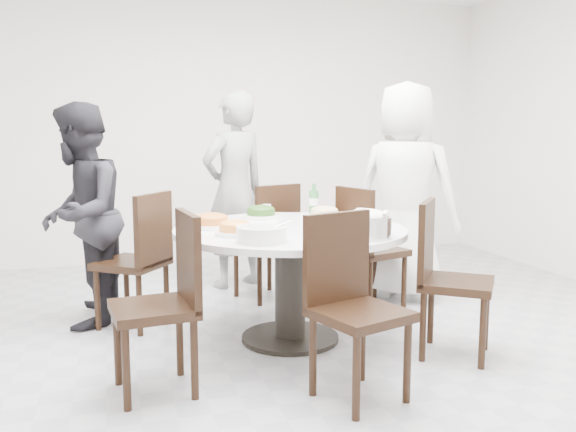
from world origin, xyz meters
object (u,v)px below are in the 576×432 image
object	(u,v)px
chair_n	(265,241)
diner_left	(80,215)
dining_table	(290,284)
chair_se	(457,280)
soup_bowl	(261,234)
beverage_bottle	(314,200)
diner_middle	(234,190)
rice_bowl	(366,227)
diner_right	(406,192)
chair_nw	(131,260)
chair_s	(360,309)
chair_sw	(153,305)
chair_ne	(373,248)

from	to	relation	value
chair_n	diner_left	bearing A→B (deg)	-8.87
dining_table	diner_left	world-z (taller)	diner_left
chair_se	dining_table	bearing A→B (deg)	95.50
soup_bowl	beverage_bottle	distance (m)	1.12
diner_middle	rice_bowl	distance (m)	2.01
chair_se	chair_n	bearing A→B (deg)	63.84
diner_right	dining_table	bearing A→B (deg)	77.24
chair_se	soup_bowl	xyz separation A→B (m)	(-1.19, 0.12, 0.32)
chair_n	chair_nw	size ratio (longest dim) A/B	1.00
diner_left	diner_right	bearing A→B (deg)	100.38
dining_table	chair_se	xyz separation A→B (m)	(0.89, -0.55, 0.10)
chair_nw	diner_left	world-z (taller)	diner_left
chair_se	beverage_bottle	world-z (taller)	beverage_bottle
chair_s	soup_bowl	world-z (taller)	chair_s
chair_sw	rice_bowl	world-z (taller)	chair_sw
chair_s	rice_bowl	bearing A→B (deg)	45.19
chair_sw	chair_s	bearing A→B (deg)	62.83
dining_table	chair_se	size ratio (longest dim) A/B	1.58
rice_bowl	diner_middle	bearing A→B (deg)	101.30
chair_sw	diner_left	bearing A→B (deg)	-169.32
chair_s	rice_bowl	xyz separation A→B (m)	(0.24, 0.49, 0.34)
diner_right	chair_ne	bearing A→B (deg)	76.27
diner_middle	soup_bowl	size ratio (longest dim) A/B	5.99
chair_n	diner_middle	bearing A→B (deg)	-92.52
rice_bowl	diner_right	bearing A→B (deg)	54.26
chair_ne	diner_middle	size ratio (longest dim) A/B	0.56
chair_sw	chair_n	bearing A→B (deg)	141.95
chair_nw	rice_bowl	world-z (taller)	chair_nw
chair_s	diner_right	xyz separation A→B (m)	(1.11, 1.70, 0.40)
chair_n	chair_se	bearing A→B (deg)	95.45
chair_nw	diner_right	distance (m)	2.22
chair_se	diner_middle	bearing A→B (deg)	62.15
chair_nw	chair_se	world-z (taller)	same
chair_ne	diner_middle	world-z (taller)	diner_middle
chair_nw	chair_sw	bearing A→B (deg)	40.11
soup_bowl	dining_table	bearing A→B (deg)	55.52
chair_ne	diner_middle	xyz separation A→B (m)	(-0.88, 0.99, 0.38)
chair_sw	rice_bowl	xyz separation A→B (m)	(1.24, 0.11, 0.34)
chair_n	soup_bowl	xyz separation A→B (m)	(-0.39, -1.48, 0.32)
chair_s	chair_sw	bearing A→B (deg)	140.50
diner_left	soup_bowl	bearing A→B (deg)	51.38
chair_ne	diner_middle	bearing A→B (deg)	25.25
chair_sw	beverage_bottle	size ratio (longest dim) A/B	3.98
diner_right	diner_left	xyz separation A→B (m)	(-2.51, -0.00, -0.10)
chair_se	beverage_bottle	size ratio (longest dim) A/B	3.98
chair_s	diner_right	bearing A→B (deg)	38.17
dining_table	beverage_bottle	distance (m)	0.77
chair_ne	diner_right	world-z (taller)	diner_right
rice_bowl	dining_table	bearing A→B (deg)	125.09
chair_nw	diner_right	bearing A→B (deg)	130.48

